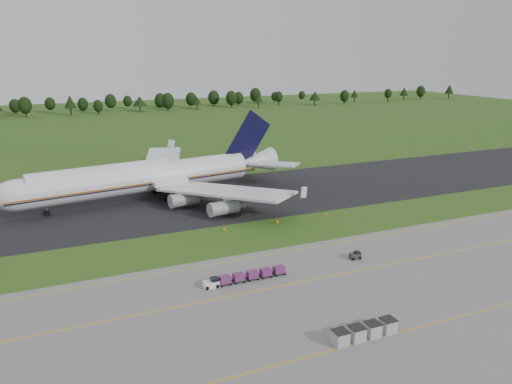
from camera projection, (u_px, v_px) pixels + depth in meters
name	position (u px, v px, depth m)	size (l,w,h in m)	color
ground	(248.00, 237.00, 97.83)	(600.00, 600.00, 0.00)	#2E5118
apron	(344.00, 318.00, 67.79)	(300.00, 52.00, 0.06)	slate
taxiway	(204.00, 199.00, 122.55)	(300.00, 40.00, 0.08)	black
apron_markings	(317.00, 296.00, 73.98)	(300.00, 30.20, 0.01)	#E9A40D
tree_line	(69.00, 105.00, 285.13)	(524.50, 20.70, 11.64)	black
aircraft	(146.00, 177.00, 121.04)	(71.89, 68.93, 20.11)	silver
baggage_train	(244.00, 277.00, 78.50)	(13.72, 1.46, 1.40)	white
utility_cart	(355.00, 256.00, 87.07)	(1.97, 1.32, 1.03)	#293122
uld_row	(365.00, 331.00, 62.76)	(9.07, 1.87, 1.85)	#A2A2A2
edge_markers	(278.00, 222.00, 105.48)	(24.41, 0.30, 0.60)	orange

